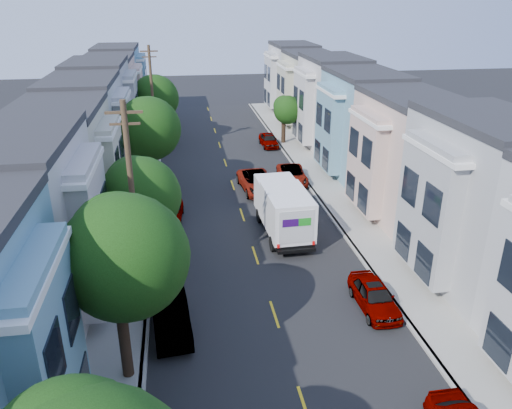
{
  "coord_description": "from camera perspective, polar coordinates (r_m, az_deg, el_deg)",
  "views": [
    {
      "loc": [
        -4.0,
        -19.74,
        14.17
      ],
      "look_at": [
        0.44,
        8.53,
        2.2
      ],
      "focal_mm": 35.0,
      "sensor_mm": 36.0,
      "label": 1
    }
  ],
  "objects": [
    {
      "name": "parked_left_d",
      "position": [
        34.41,
        -9.7,
        -0.75
      ],
      "size": [
        1.9,
        4.22,
        1.33
      ],
      "primitive_type": "imported",
      "rotation": [
        0.0,
        0.0,
        -0.08
      ],
      "color": "#360B08",
      "rests_on": "ground"
    },
    {
      "name": "parked_left_c",
      "position": [
        23.58,
        -9.73,
        -12.37
      ],
      "size": [
        2.01,
        4.64,
        1.5
      ],
      "primitive_type": "imported",
      "rotation": [
        0.0,
        0.0,
        0.09
      ],
      "color": "#989899",
      "rests_on": "ground"
    },
    {
      "name": "tree_d",
      "position": [
        37.84,
        -12.28,
        8.42
      ],
      "size": [
        4.7,
        4.7,
        7.54
      ],
      "color": "black",
      "rests_on": "ground"
    },
    {
      "name": "ground",
      "position": [
        24.63,
        2.12,
        -12.45
      ],
      "size": [
        160.0,
        160.0,
        0.0
      ],
      "primitive_type": "plane",
      "color": "black",
      "rests_on": "ground"
    },
    {
      "name": "curb_left",
      "position": [
        37.55,
        -11.39,
        0.18
      ],
      "size": [
        0.3,
        70.0,
        0.15
      ],
      "primitive_type": "cube",
      "color": "gray",
      "rests_on": "ground"
    },
    {
      "name": "tree_e",
      "position": [
        51.89,
        -11.56,
        11.77
      ],
      "size": [
        4.7,
        4.7,
        7.1
      ],
      "color": "black",
      "rests_on": "ground"
    },
    {
      "name": "utility_pole_far",
      "position": [
        48.64,
        -11.71,
        11.55
      ],
      "size": [
        1.6,
        0.26,
        10.0
      ],
      "color": "#42301E",
      "rests_on": "ground"
    },
    {
      "name": "tree_far_r",
      "position": [
        51.58,
        3.53,
        10.68
      ],
      "size": [
        2.89,
        2.89,
        4.96
      ],
      "color": "black",
      "rests_on": "ground"
    },
    {
      "name": "sidewalk_right",
      "position": [
        39.17,
        8.55,
        1.34
      ],
      "size": [
        2.6,
        70.0,
        0.15
      ],
      "primitive_type": "cube",
      "color": "gray",
      "rests_on": "ground"
    },
    {
      "name": "road_slab",
      "position": [
        37.73,
        -2.18,
        0.64
      ],
      "size": [
        12.0,
        70.0,
        0.02
      ],
      "primitive_type": "cube",
      "color": "black",
      "rests_on": "ground"
    },
    {
      "name": "centerline",
      "position": [
        37.73,
        -2.18,
        0.62
      ],
      "size": [
        0.12,
        70.0,
        0.01
      ],
      "primitive_type": "cube",
      "color": "gold",
      "rests_on": "ground"
    },
    {
      "name": "parked_right_d",
      "position": [
        51.15,
        1.43,
        7.37
      ],
      "size": [
        1.69,
        4.09,
        1.31
      ],
      "primitive_type": "imported",
      "rotation": [
        0.0,
        0.0,
        0.04
      ],
      "color": "#0D1E32",
      "rests_on": "ground"
    },
    {
      "name": "parked_right_b",
      "position": [
        25.34,
        13.36,
        -10.15
      ],
      "size": [
        1.66,
        4.24,
        1.37
      ],
      "primitive_type": "imported",
      "rotation": [
        0.0,
        0.0,
        0.01
      ],
      "color": "#B7B2C8",
      "rests_on": "ground"
    },
    {
      "name": "parked_right_c",
      "position": [
        41.01,
        4.13,
        3.39
      ],
      "size": [
        2.55,
        4.88,
        1.31
      ],
      "primitive_type": "imported",
      "rotation": [
        0.0,
        0.0,
        -0.08
      ],
      "color": "black",
      "rests_on": "ground"
    },
    {
      "name": "townhouse_row_left",
      "position": [
        38.2,
        -19.02,
        -0.38
      ],
      "size": [
        5.0,
        70.0,
        8.5
      ],
      "primitive_type": "cube",
      "color": "#C7A798",
      "rests_on": "ground"
    },
    {
      "name": "tree_b",
      "position": [
        18.79,
        -14.97,
        -5.91
      ],
      "size": [
        4.7,
        4.7,
        7.79
      ],
      "color": "black",
      "rests_on": "ground"
    },
    {
      "name": "fedex_truck",
      "position": [
        31.62,
        3.12,
        -0.41
      ],
      "size": [
        2.56,
        6.66,
        3.19
      ],
      "rotation": [
        0.0,
        0.0,
        0.03
      ],
      "color": "white",
      "rests_on": "ground"
    },
    {
      "name": "curb_right",
      "position": [
        38.82,
        6.72,
        1.24
      ],
      "size": [
        0.3,
        70.0,
        0.15
      ],
      "primitive_type": "cube",
      "color": "gray",
      "rests_on": "ground"
    },
    {
      "name": "lead_sedan",
      "position": [
        39.03,
        0.16,
        2.57
      ],
      "size": [
        2.91,
        5.52,
        1.48
      ],
      "primitive_type": "imported",
      "rotation": [
        0.0,
        0.0,
        0.09
      ],
      "color": "black",
      "rests_on": "ground"
    },
    {
      "name": "townhouse_row_right",
      "position": [
        40.46,
        13.7,
        1.53
      ],
      "size": [
        5.0,
        70.0,
        8.5
      ],
      "primitive_type": "cube",
      "color": "#C7A798",
      "rests_on": "ground"
    },
    {
      "name": "tree_c",
      "position": [
        26.68,
        -13.25,
        0.83
      ],
      "size": [
        4.23,
        4.23,
        6.65
      ],
      "color": "black",
      "rests_on": "ground"
    },
    {
      "name": "sidewalk_left",
      "position": [
        37.64,
        -13.36,
        0.06
      ],
      "size": [
        2.6,
        70.0,
        0.15
      ],
      "primitive_type": "cube",
      "color": "gray",
      "rests_on": "ground"
    },
    {
      "name": "utility_pole_near",
      "position": [
        23.65,
        -13.81,
        -0.41
      ],
      "size": [
        1.6,
        0.26,
        10.0
      ],
      "color": "#42301E",
      "rests_on": "ground"
    }
  ]
}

